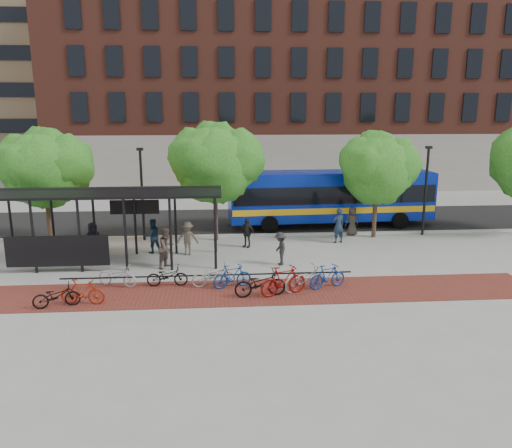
{
  "coord_description": "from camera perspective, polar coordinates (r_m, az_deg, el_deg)",
  "views": [
    {
      "loc": [
        -2.81,
        -23.78,
        7.16
      ],
      "look_at": [
        -0.99,
        0.18,
        1.6
      ],
      "focal_mm": 35.0,
      "sensor_mm": 36.0,
      "label": 1
    }
  ],
  "objects": [
    {
      "name": "tree_b",
      "position": [
        27.27,
        -4.55,
        7.3
      ],
      "size": [
        5.15,
        4.2,
        6.47
      ],
      "color": "#382619",
      "rests_on": "ground"
    },
    {
      "name": "bike_9",
      "position": [
        19.68,
        3.15,
        -6.48
      ],
      "size": [
        2.05,
        1.23,
        1.19
      ],
      "primitive_type": "imported",
      "rotation": [
        0.0,
        0.0,
        1.93
      ],
      "color": "maroon",
      "rests_on": "ground"
    },
    {
      "name": "pedestrian_7",
      "position": [
        27.5,
        9.41,
        -0.17
      ],
      "size": [
        0.83,
        0.69,
        1.94
      ],
      "primitive_type": "imported",
      "rotation": [
        0.0,
        0.0,
        3.51
      ],
      "color": "#1C2B42",
      "rests_on": "ground"
    },
    {
      "name": "pedestrian_2",
      "position": [
        25.81,
        -11.74,
        -1.35
      ],
      "size": [
        1.04,
        0.93,
        1.75
      ],
      "primitive_type": "imported",
      "rotation": [
        0.0,
        0.0,
        3.52
      ],
      "color": "#1C2E41",
      "rests_on": "ground"
    },
    {
      "name": "bike_8",
      "position": [
        19.52,
        0.48,
        -6.81
      ],
      "size": [
        2.12,
        0.98,
        1.07
      ],
      "primitive_type": "imported",
      "rotation": [
        0.0,
        0.0,
        1.71
      ],
      "color": "black",
      "rests_on": "ground"
    },
    {
      "name": "bike_11",
      "position": [
        20.63,
        8.16,
        -5.95
      ],
      "size": [
        1.72,
        1.01,
        1.0
      ],
      "primitive_type": "imported",
      "rotation": [
        0.0,
        0.0,
        1.92
      ],
      "color": "navy",
      "rests_on": "ground"
    },
    {
      "name": "pedestrian_3",
      "position": [
        25.1,
        -7.85,
        -1.65
      ],
      "size": [
        1.14,
        0.7,
        1.71
      ],
      "primitive_type": "imported",
      "rotation": [
        0.0,
        0.0,
        0.06
      ],
      "color": "#4F463A",
      "rests_on": "ground"
    },
    {
      "name": "lamp_post_left",
      "position": [
        28.05,
        -12.9,
        3.64
      ],
      "size": [
        0.35,
        0.2,
        5.12
      ],
      "color": "black",
      "rests_on": "ground"
    },
    {
      "name": "curb",
      "position": [
        28.81,
        1.4,
        -1.25
      ],
      "size": [
        160.0,
        0.25,
        0.12
      ],
      "primitive_type": "cube",
      "color": "#B7B7B2",
      "rests_on": "ground"
    },
    {
      "name": "pedestrian_9",
      "position": [
        23.35,
        2.8,
        -2.83
      ],
      "size": [
        0.73,
        1.09,
        1.57
      ],
      "primitive_type": "imported",
      "rotation": [
        0.0,
        0.0,
        4.86
      ],
      "color": "#272727",
      "rests_on": "ground"
    },
    {
      "name": "pedestrian_4",
      "position": [
        26.31,
        -1.07,
        -1.0
      ],
      "size": [
        0.99,
        0.8,
        1.58
      ],
      "primitive_type": "imported",
      "rotation": [
        0.0,
        0.0,
        5.75
      ],
      "color": "black",
      "rests_on": "ground"
    },
    {
      "name": "bus",
      "position": [
        31.35,
        8.51,
        3.31
      ],
      "size": [
        12.72,
        3.49,
        3.4
      ],
      "rotation": [
        0.0,
        0.0,
        0.05
      ],
      "color": "#08229F",
      "rests_on": "ground"
    },
    {
      "name": "pedestrian_8",
      "position": [
        23.26,
        -10.17,
        -2.68
      ],
      "size": [
        1.09,
        1.16,
        1.89
      ],
      "primitive_type": "imported",
      "rotation": [
        0.0,
        0.0,
        1.02
      ],
      "color": "brown",
      "rests_on": "ground"
    },
    {
      "name": "building_brick",
      "position": [
        51.49,
        10.49,
        15.97
      ],
      "size": [
        55.0,
        14.0,
        20.0
      ],
      "primitive_type": "cube",
      "color": "brown",
      "rests_on": "ground"
    },
    {
      "name": "bike_2",
      "position": [
        21.43,
        -15.58,
        -5.68
      ],
      "size": [
        1.87,
        1.23,
        0.93
      ],
      "primitive_type": "imported",
      "rotation": [
        0.0,
        0.0,
        1.19
      ],
      "color": "#B5B5B8",
      "rests_on": "ground"
    },
    {
      "name": "pedestrian_0",
      "position": [
        25.84,
        -18.11,
        -1.72
      ],
      "size": [
        1.02,
        0.94,
        1.74
      ],
      "primitive_type": "imported",
      "rotation": [
        0.0,
        0.0,
        0.59
      ],
      "color": "black",
      "rests_on": "ground"
    },
    {
      "name": "asphalt_street",
      "position": [
        32.7,
        0.7,
        0.38
      ],
      "size": [
        160.0,
        8.0,
        0.01
      ],
      "primitive_type": "cube",
      "color": "black",
      "rests_on": "ground"
    },
    {
      "name": "bike_10",
      "position": [
        20.24,
        5.61,
        -6.23
      ],
      "size": [
        2.03,
        1.35,
        1.01
      ],
      "primitive_type": "imported",
      "rotation": [
        0.0,
        0.0,
        1.96
      ],
      "color": "#939395",
      "rests_on": "ground"
    },
    {
      "name": "bike_rack_rail",
      "position": [
        20.95,
        -5.45,
        -7.02
      ],
      "size": [
        12.0,
        0.05,
        0.95
      ],
      "primitive_type": "cube",
      "color": "black",
      "rests_on": "ground"
    },
    {
      "name": "bike_0",
      "position": [
        19.95,
        -21.85,
        -7.64
      ],
      "size": [
        1.77,
        0.99,
        0.88
      ],
      "primitive_type": "imported",
      "rotation": [
        0.0,
        0.0,
        1.82
      ],
      "color": "black",
      "rests_on": "ground"
    },
    {
      "name": "lamp_post_right",
      "position": [
        30.15,
        18.83,
        3.91
      ],
      "size": [
        0.35,
        0.2,
        5.12
      ],
      "color": "black",
      "rests_on": "ground"
    },
    {
      "name": "bike_7",
      "position": [
        20.5,
        -2.74,
        -5.98
      ],
      "size": [
        1.69,
        0.93,
        0.98
      ],
      "primitive_type": "imported",
      "rotation": [
        0.0,
        0.0,
        1.88
      ],
      "color": "navy",
      "rests_on": "ground"
    },
    {
      "name": "pedestrian_6",
      "position": [
        29.32,
        10.93,
        0.31
      ],
      "size": [
        0.89,
        0.67,
        1.65
      ],
      "primitive_type": "imported",
      "rotation": [
        0.0,
        0.0,
        3.34
      ],
      "color": "#38332D",
      "rests_on": "ground"
    },
    {
      "name": "ground",
      "position": [
        25.0,
        2.31,
        -3.63
      ],
      "size": [
        160.0,
        160.0,
        0.0
      ],
      "primitive_type": "plane",
      "color": "#9E9E99",
      "rests_on": "ground"
    },
    {
      "name": "bike_6",
      "position": [
        20.7,
        -4.88,
        -5.87
      ],
      "size": [
        1.88,
        0.9,
        0.95
      ],
      "primitive_type": "imported",
      "rotation": [
        0.0,
        0.0,
        1.73
      ],
      "color": "gray",
      "rests_on": "ground"
    },
    {
      "name": "tree_c",
      "position": [
        28.72,
        13.83,
        6.44
      ],
      "size": [
        4.66,
        3.8,
        5.92
      ],
      "color": "#382619",
      "rests_on": "ground"
    },
    {
      "name": "brick_strip",
      "position": [
        20.12,
        -1.76,
        -7.82
      ],
      "size": [
        24.0,
        3.0,
        0.01
      ],
      "primitive_type": "cube",
      "color": "maroon",
      "rests_on": "ground"
    },
    {
      "name": "bike_1",
      "position": [
        19.86,
        -19.21,
        -7.33
      ],
      "size": [
        1.7,
        0.64,
        1.0
      ],
      "primitive_type": "imported",
      "rotation": [
        0.0,
        0.0,
        1.47
      ],
      "color": "#9B240E",
      "rests_on": "ground"
    },
    {
      "name": "tree_a",
      "position": [
        28.77,
        -22.89,
        6.18
      ],
      "size": [
        4.9,
        4.0,
        6.18
      ],
      "color": "#382619",
      "rests_on": "ground"
    },
    {
      "name": "bus_shelter",
      "position": [
        24.26,
        -16.96,
        2.58
      ],
      "size": [
        10.6,
        3.07,
        3.6
      ],
      "color": "black",
      "rests_on": "ground"
    },
    {
      "name": "building_tower",
      "position": [
        65.6,
        -16.88,
        19.35
      ],
      "size": [
        22.0,
        22.0,
        30.0
      ],
      "primitive_type": "cube",
      "color": "#7A664C",
      "rests_on": "ground"
    },
    {
      "name": "bike_4",
      "position": [
        20.98,
        -10.11,
        -5.87
      ],
      "size": [
        1.69,
        0.61,
        0.88
      ],
      "primitive_type": "imported",
      "rotation": [
        0.0,
        0.0,
        1.59
      ],
      "color": "black",
      "rests_on": "ground"
    }
  ]
}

